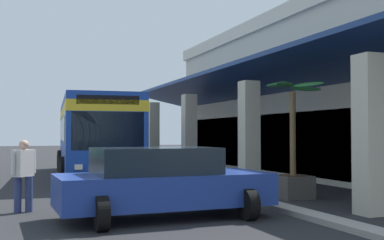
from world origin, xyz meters
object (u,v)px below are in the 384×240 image
Objects in this scene: transit_bus at (94,132)px; parked_sedan_blue at (162,182)px; potted_palm at (293,170)px; pedestrian at (24,172)px.

parked_sedan_blue is (10.87, -0.30, -1.10)m from transit_bus.
potted_palm is (-1.83, 4.31, 0.01)m from parked_sedan_blue.
pedestrian is (9.04, -2.98, -0.95)m from transit_bus.
potted_palm is (9.04, 4.01, -1.09)m from transit_bus.
parked_sedan_blue is 4.68m from potted_palm.
potted_palm is at bearing 23.91° from transit_bus.
parked_sedan_blue is 1.38× the size of potted_palm.
transit_bus reaches higher than potted_palm.
transit_bus is 2.55× the size of parked_sedan_blue.
transit_bus is at bearing 161.77° from pedestrian.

